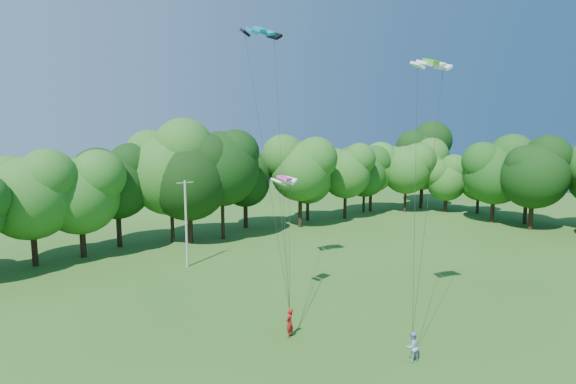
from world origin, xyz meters
TOP-DOWN VIEW (x-y plane):
  - utility_pole at (-0.70, 27.17)m, footprint 1.58×0.20m
  - kite_flyer_left at (-1.63, 10.40)m, footprint 0.76×0.66m
  - kite_flyer_right at (1.90, 4.19)m, footprint 0.90×0.75m
  - kite_teal at (1.44, 18.09)m, footprint 3.06×1.70m
  - kite_green at (5.62, 6.49)m, footprint 2.49×1.58m
  - kite_pink at (1.16, 14.74)m, footprint 2.07×1.43m
  - tree_back_center at (3.18, 34.98)m, footprint 9.54×9.54m
  - tree_back_east at (33.70, 36.96)m, footprint 7.70×7.70m
  - tree_flank_east at (43.11, 18.17)m, footprint 7.47×7.47m

SIDE VIEW (x-z plane):
  - kite_flyer_right at x=1.90m, z-range 0.00..1.66m
  - kite_flyer_left at x=-1.63m, z-range 0.00..1.75m
  - utility_pole at x=-0.70m, z-range 0.12..8.00m
  - tree_flank_east at x=43.11m, z-range 1.35..12.22m
  - tree_back_east at x=33.70m, z-range 1.39..12.59m
  - tree_back_center at x=3.18m, z-range 1.73..15.60m
  - kite_pink at x=1.16m, z-range 8.86..9.20m
  - kite_green at x=5.62m, z-range 16.02..16.45m
  - kite_teal at x=1.44m, z-range 19.16..19.79m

